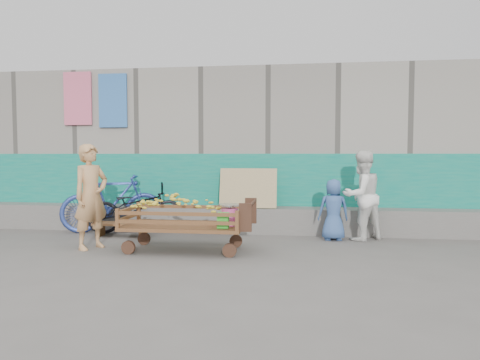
# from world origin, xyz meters

# --- Properties ---
(ground) EXTENTS (80.00, 80.00, 0.00)m
(ground) POSITION_xyz_m (0.00, 0.00, 0.00)
(ground) COLOR #585550
(ground) RESTS_ON ground
(building_wall) EXTENTS (12.00, 3.50, 3.00)m
(building_wall) POSITION_xyz_m (-0.00, 4.05, 1.47)
(building_wall) COLOR gray
(building_wall) RESTS_ON ground
(banana_cart) EXTENTS (1.87, 0.85, 0.80)m
(banana_cart) POSITION_xyz_m (-0.50, 0.75, 0.54)
(banana_cart) COLOR brown
(banana_cart) RESTS_ON ground
(bench) EXTENTS (0.94, 0.28, 0.24)m
(bench) POSITION_xyz_m (-1.79, 1.66, 0.17)
(bench) COLOR brown
(bench) RESTS_ON ground
(vendor_man) EXTENTS (0.58, 0.67, 1.54)m
(vendor_man) POSITION_xyz_m (-1.85, 0.72, 0.77)
(vendor_man) COLOR tan
(vendor_man) RESTS_ON ground
(woman) EXTENTS (0.89, 0.83, 1.45)m
(woman) POSITION_xyz_m (2.18, 1.89, 0.72)
(woman) COLOR white
(woman) RESTS_ON ground
(child) EXTENTS (0.51, 0.36, 0.99)m
(child) POSITION_xyz_m (1.73, 1.82, 0.50)
(child) COLOR #395B97
(child) RESTS_ON ground
(bicycle_dark) EXTENTS (1.78, 1.10, 0.88)m
(bicycle_dark) POSITION_xyz_m (-1.67, 2.05, 0.44)
(bicycle_dark) COLOR black
(bicycle_dark) RESTS_ON ground
(bicycle_blue) EXTENTS (1.85, 1.10, 1.08)m
(bicycle_blue) POSITION_xyz_m (-2.11, 2.05, 0.54)
(bicycle_blue) COLOR #2C4091
(bicycle_blue) RESTS_ON ground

